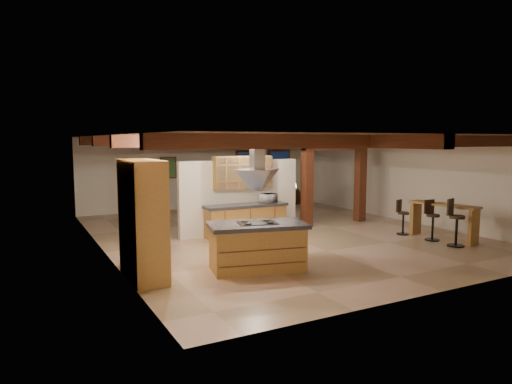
# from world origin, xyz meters

# --- Properties ---
(ground) EXTENTS (12.00, 12.00, 0.00)m
(ground) POSITION_xyz_m (0.00, 0.00, 0.00)
(ground) COLOR tan
(ground) RESTS_ON ground
(room_walls) EXTENTS (12.00, 12.00, 12.00)m
(room_walls) POSITION_xyz_m (0.00, 0.00, 1.78)
(room_walls) COLOR beige
(room_walls) RESTS_ON ground
(ceiling_beams) EXTENTS (10.00, 12.00, 0.28)m
(ceiling_beams) POSITION_xyz_m (0.00, 0.00, 2.76)
(ceiling_beams) COLOR #431510
(ceiling_beams) RESTS_ON room_walls
(timber_posts) EXTENTS (2.50, 0.30, 2.90)m
(timber_posts) POSITION_xyz_m (2.50, 0.50, 1.76)
(timber_posts) COLOR #431510
(timber_posts) RESTS_ON ground
(partition_wall) EXTENTS (3.80, 0.18, 2.20)m
(partition_wall) POSITION_xyz_m (-1.00, 0.50, 1.10)
(partition_wall) COLOR beige
(partition_wall) RESTS_ON ground
(pantry_cabinet) EXTENTS (0.67, 1.60, 2.40)m
(pantry_cabinet) POSITION_xyz_m (-4.67, -2.60, 1.20)
(pantry_cabinet) COLOR #A87E36
(pantry_cabinet) RESTS_ON ground
(back_counter) EXTENTS (2.50, 0.66, 0.94)m
(back_counter) POSITION_xyz_m (-1.00, 0.11, 0.48)
(back_counter) COLOR #A87E36
(back_counter) RESTS_ON ground
(upper_display_cabinet) EXTENTS (1.80, 0.36, 0.95)m
(upper_display_cabinet) POSITION_xyz_m (-1.00, 0.31, 1.85)
(upper_display_cabinet) COLOR #A87E36
(upper_display_cabinet) RESTS_ON partition_wall
(range_hood) EXTENTS (1.10, 1.10, 1.40)m
(range_hood) POSITION_xyz_m (-2.34, -3.11, 1.78)
(range_hood) COLOR silver
(range_hood) RESTS_ON room_walls
(back_windows) EXTENTS (2.70, 0.07, 1.70)m
(back_windows) POSITION_xyz_m (2.80, 5.93, 1.50)
(back_windows) COLOR #431510
(back_windows) RESTS_ON room_walls
(framed_art) EXTENTS (0.65, 0.05, 0.85)m
(framed_art) POSITION_xyz_m (-1.50, 5.94, 1.70)
(framed_art) COLOR #431510
(framed_art) RESTS_ON room_walls
(recessed_cans) EXTENTS (3.16, 2.46, 0.03)m
(recessed_cans) POSITION_xyz_m (-2.53, -1.93, 2.87)
(recessed_cans) COLOR silver
(recessed_cans) RESTS_ON room_walls
(kitchen_island) EXTENTS (2.27, 1.54, 1.03)m
(kitchen_island) POSITION_xyz_m (-2.34, -3.11, 0.52)
(kitchen_island) COLOR #A87E36
(kitchen_island) RESTS_ON ground
(dining_table) EXTENTS (2.04, 1.47, 0.64)m
(dining_table) POSITION_xyz_m (0.22, 2.43, 0.32)
(dining_table) COLOR #3F1D0F
(dining_table) RESTS_ON ground
(sofa) EXTENTS (2.47, 1.46, 0.68)m
(sofa) POSITION_xyz_m (3.05, 5.13, 0.34)
(sofa) COLOR black
(sofa) RESTS_ON ground
(microwave) EXTENTS (0.54, 0.43, 0.26)m
(microwave) POSITION_xyz_m (-0.25, 0.11, 1.07)
(microwave) COLOR #B3B3B7
(microwave) RESTS_ON back_counter
(bar_counter) EXTENTS (0.80, 1.99, 1.02)m
(bar_counter) POSITION_xyz_m (3.69, -2.92, 0.69)
(bar_counter) COLOR #A87E36
(bar_counter) RESTS_ON ground
(side_table) EXTENTS (0.49, 0.49, 0.57)m
(side_table) POSITION_xyz_m (3.85, 5.14, 0.28)
(side_table) COLOR #431510
(side_table) RESTS_ON ground
(table_lamp) EXTENTS (0.30, 0.30, 0.35)m
(table_lamp) POSITION_xyz_m (3.85, 5.14, 0.82)
(table_lamp) COLOR black
(table_lamp) RESTS_ON side_table
(bar_stool_a) EXTENTS (0.46, 0.47, 1.25)m
(bar_stool_a) POSITION_xyz_m (3.29, -3.62, 0.63)
(bar_stool_a) COLOR black
(bar_stool_a) RESTS_ON ground
(bar_stool_b) EXTENTS (0.39, 0.40, 1.12)m
(bar_stool_b) POSITION_xyz_m (3.33, -2.82, 0.57)
(bar_stool_b) COLOR black
(bar_stool_b) RESTS_ON ground
(bar_stool_c) EXTENTS (0.38, 0.39, 1.02)m
(bar_stool_c) POSITION_xyz_m (3.19, -1.86, 0.52)
(bar_stool_c) COLOR black
(bar_stool_c) RESTS_ON ground
(dining_chairs) EXTENTS (1.91, 1.91, 1.09)m
(dining_chairs) POSITION_xyz_m (0.22, 2.43, 0.56)
(dining_chairs) COLOR #431510
(dining_chairs) RESTS_ON ground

